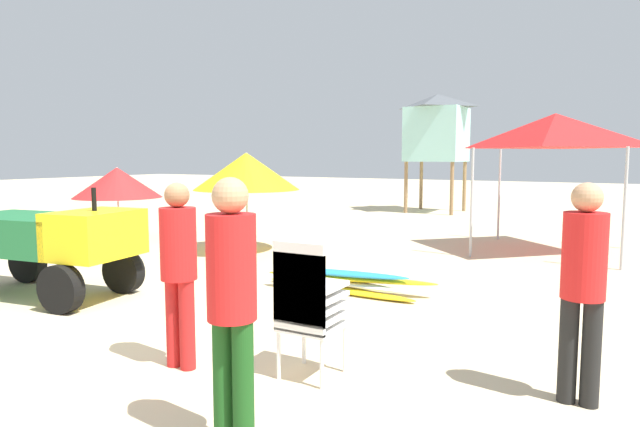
{
  "coord_description": "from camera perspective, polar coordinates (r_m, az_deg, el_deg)",
  "views": [
    {
      "loc": [
        4.13,
        -3.72,
        1.9
      ],
      "look_at": [
        0.79,
        2.25,
        1.19
      ],
      "focal_mm": 31.07,
      "sensor_mm": 36.0,
      "label": 1
    }
  ],
  "objects": [
    {
      "name": "stacked_plastic_chairs",
      "position": [
        4.71,
        -1.4,
        -8.83
      ],
      "size": [
        0.48,
        0.48,
        1.2
      ],
      "color": "white",
      "rests_on": "ground"
    },
    {
      "name": "lifeguard_near_left",
      "position": [
        3.61,
        -9.07,
        -8.18
      ],
      "size": [
        0.32,
        0.32,
        1.77
      ],
      "color": "#194C19",
      "rests_on": "ground"
    },
    {
      "name": "surfboard_pile",
      "position": [
        7.82,
        2.31,
        -6.97
      ],
      "size": [
        2.58,
        0.72,
        0.32
      ],
      "color": "yellow",
      "rests_on": "ground"
    },
    {
      "name": "lifeguard_tower",
      "position": [
        19.28,
        11.95,
        8.64
      ],
      "size": [
        1.98,
        1.98,
        3.97
      ],
      "color": "olive",
      "rests_on": "ground"
    },
    {
      "name": "utility_cart",
      "position": [
        8.28,
        -26.17,
        -2.42
      ],
      "size": [
        2.69,
        1.6,
        1.5
      ],
      "color": "#1E6B38",
      "rests_on": "ground"
    },
    {
      "name": "beach_umbrella_left",
      "position": [
        13.42,
        -20.15,
        3.01
      ],
      "size": [
        1.98,
        1.98,
        1.65
      ],
      "color": "beige",
      "rests_on": "ground"
    },
    {
      "name": "beach_umbrella_mid",
      "position": [
        11.02,
        -7.59,
        4.34
      ],
      "size": [
        2.09,
        2.09,
        1.97
      ],
      "color": "beige",
      "rests_on": "ground"
    },
    {
      "name": "popup_canopy",
      "position": [
        11.78,
        23.05,
        7.83
      ],
      "size": [
        2.57,
        2.57,
        2.73
      ],
      "color": "#B2B2B7",
      "rests_on": "ground"
    },
    {
      "name": "ground",
      "position": [
        5.87,
        -18.26,
        -13.25
      ],
      "size": [
        80.0,
        80.0,
        0.0
      ],
      "primitive_type": "plane",
      "color": "beige"
    },
    {
      "name": "lifeguard_near_right",
      "position": [
        4.64,
        25.47,
        -6.06
      ],
      "size": [
        0.32,
        0.32,
        1.71
      ],
      "color": "black",
      "rests_on": "ground"
    },
    {
      "name": "lifeguard_near_center",
      "position": [
        5.08,
        -14.34,
        -4.93
      ],
      "size": [
        0.32,
        0.32,
        1.67
      ],
      "color": "red",
      "rests_on": "ground"
    }
  ]
}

